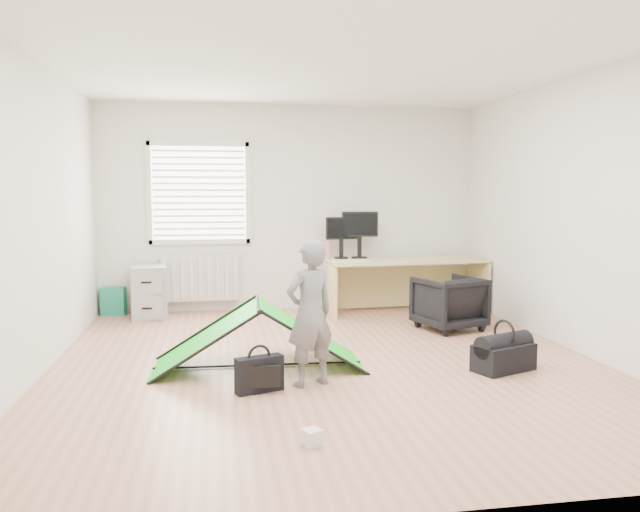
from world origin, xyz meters
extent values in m
plane|color=#AC765B|center=(0.00, 0.00, 0.00)|extent=(5.50, 5.50, 0.00)
cube|color=silver|center=(0.00, 2.75, 1.35)|extent=(5.00, 0.02, 2.70)
cube|color=silver|center=(-1.20, 2.71, 1.55)|extent=(1.20, 0.06, 1.20)
cube|color=silver|center=(-1.20, 2.67, 0.45)|extent=(1.00, 0.12, 0.60)
cube|color=#CEBB73|center=(1.44, 2.19, 0.35)|extent=(2.06, 0.74, 0.69)
cube|color=#9C9FA1|center=(-1.83, 2.42, 0.33)|extent=(0.47, 0.60, 0.65)
cube|color=black|center=(0.63, 2.47, 0.89)|extent=(0.42, 0.12, 0.40)
cube|color=black|center=(0.87, 2.45, 0.92)|extent=(0.48, 0.15, 0.45)
cube|color=beige|center=(0.67, 2.11, 0.70)|extent=(0.50, 0.18, 0.02)
cylinder|color=#CB7186|center=(0.46, 2.48, 0.82)|extent=(0.09, 0.09, 0.25)
imported|color=black|center=(1.62, 1.14, 0.31)|extent=(0.82, 0.84, 0.61)
imported|color=slate|center=(-0.25, -0.63, 0.60)|extent=(0.52, 0.44, 1.19)
cube|color=silver|center=(2.23, 2.21, 0.12)|extent=(0.51, 0.41, 0.25)
cube|color=#1E9272|center=(-2.30, 2.63, 0.18)|extent=(0.32, 0.18, 0.36)
cube|color=black|center=(-0.68, -0.74, 0.14)|extent=(0.40, 0.23, 0.28)
cube|color=silver|center=(-0.42, -1.83, 0.05)|extent=(0.13, 0.13, 0.10)
cube|color=black|center=(1.49, -0.51, 0.12)|extent=(0.61, 0.46, 0.24)
camera|label=1|loc=(-0.99, -5.53, 1.58)|focal=35.00mm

